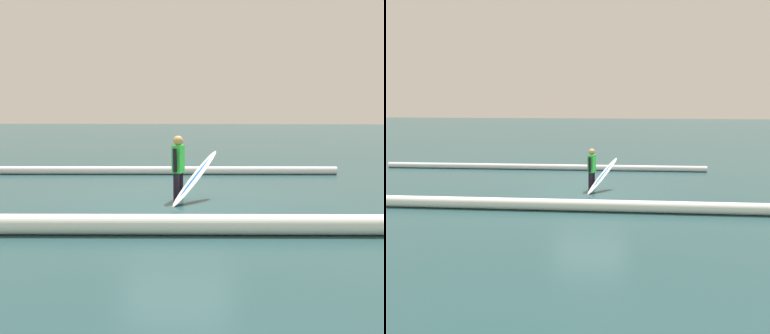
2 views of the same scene
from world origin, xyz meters
TOP-DOWN VIEW (x-y plane):
  - ground_plane at (0.00, 0.00)m, footprint 161.28×161.28m
  - surfer at (-0.05, -0.03)m, footprint 0.26×0.61m
  - surfboard at (-0.44, 0.05)m, footprint 1.08×1.48m
  - wave_crest_foreground at (2.76, -4.00)m, footprint 14.89×1.39m
  - wave_crest_midground at (-1.37, 2.66)m, footprint 19.56×1.78m

SIDE VIEW (x-z plane):
  - ground_plane at x=0.00m, z-range 0.00..0.00m
  - wave_crest_foreground at x=2.76m, z-range 0.00..0.26m
  - wave_crest_midground at x=-1.37m, z-range 0.00..0.33m
  - surfboard at x=-0.44m, z-range -0.02..1.09m
  - surfer at x=-0.05m, z-range 0.08..1.54m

